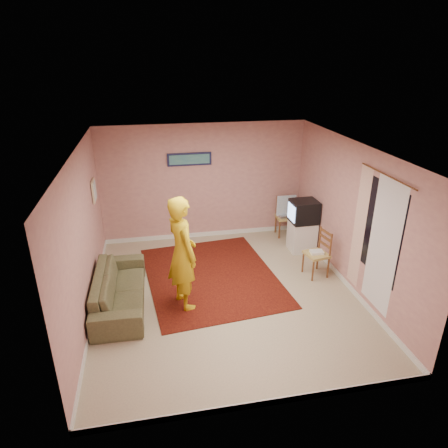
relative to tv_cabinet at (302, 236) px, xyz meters
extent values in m
plane|color=tan|center=(-1.95, -1.40, -0.33)|extent=(5.00, 5.00, 0.00)
cube|color=tan|center=(-1.95, 1.10, 0.97)|extent=(4.50, 0.02, 2.60)
cube|color=tan|center=(-1.95, -3.90, 0.97)|extent=(4.50, 0.02, 2.60)
cube|color=tan|center=(-4.20, -1.40, 0.97)|extent=(0.02, 5.00, 2.60)
cube|color=tan|center=(0.30, -1.40, 0.97)|extent=(0.02, 5.00, 2.60)
cube|color=silver|center=(-1.95, -1.40, 2.27)|extent=(4.50, 5.00, 0.02)
cube|color=silver|center=(-1.95, 1.09, -0.28)|extent=(4.50, 0.02, 0.10)
cube|color=silver|center=(-1.95, -3.89, -0.28)|extent=(4.50, 0.02, 0.10)
cube|color=silver|center=(-4.19, -1.40, -0.28)|extent=(0.02, 5.00, 0.10)
cube|color=silver|center=(0.29, -1.40, -0.28)|extent=(0.02, 5.00, 0.10)
cube|color=black|center=(0.29, -2.30, 1.12)|extent=(0.01, 1.10, 1.50)
cube|color=silver|center=(0.28, -2.45, 0.92)|extent=(0.01, 0.75, 2.10)
cube|color=#EBE6C8|center=(0.26, -1.75, 0.92)|extent=(0.01, 0.35, 2.10)
cylinder|color=brown|center=(0.25, -2.30, 1.99)|extent=(0.02, 1.40, 0.02)
cube|color=#141637|center=(-2.25, 1.07, 1.52)|extent=(0.95, 0.03, 0.28)
cube|color=#2C607C|center=(-2.25, 1.05, 1.52)|extent=(0.86, 0.01, 0.20)
cube|color=beige|center=(-4.17, 0.20, 1.22)|extent=(0.03, 0.38, 0.42)
cube|color=silver|center=(-4.15, 0.20, 1.22)|extent=(0.01, 0.30, 0.34)
cube|color=black|center=(-2.10, -0.74, -0.32)|extent=(2.65, 3.18, 0.02)
cube|color=silver|center=(0.00, 0.00, 0.00)|extent=(0.52, 0.47, 0.66)
cube|color=black|center=(0.00, 0.00, 0.57)|extent=(0.55, 0.50, 0.47)
cube|color=#8CB2F2|center=(-0.27, 0.00, 0.57)|extent=(0.03, 0.39, 0.33)
cube|color=tan|center=(-0.10, 0.80, 0.11)|extent=(0.44, 0.42, 0.05)
cube|color=brown|center=(-0.10, 0.80, 0.35)|extent=(0.42, 0.06, 0.47)
cube|color=#B1B1B6|center=(-0.10, 0.80, 0.17)|extent=(0.41, 0.32, 0.06)
cube|color=#7CA8CC|center=(-0.10, 0.80, 0.41)|extent=(0.44, 0.06, 0.46)
cube|color=tan|center=(-0.13, -1.06, 0.11)|extent=(0.46, 0.47, 0.05)
cube|color=brown|center=(-0.13, -1.06, 0.35)|extent=(0.11, 0.41, 0.47)
cube|color=white|center=(-0.13, -1.06, 0.16)|extent=(0.25, 0.19, 0.05)
imported|color=brown|center=(-3.75, -1.35, -0.03)|extent=(0.83, 2.05, 0.59)
imported|color=gold|center=(-2.69, -1.56, 0.64)|extent=(0.68, 0.82, 1.94)
camera|label=1|loc=(-3.11, -7.30, 3.62)|focal=32.00mm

